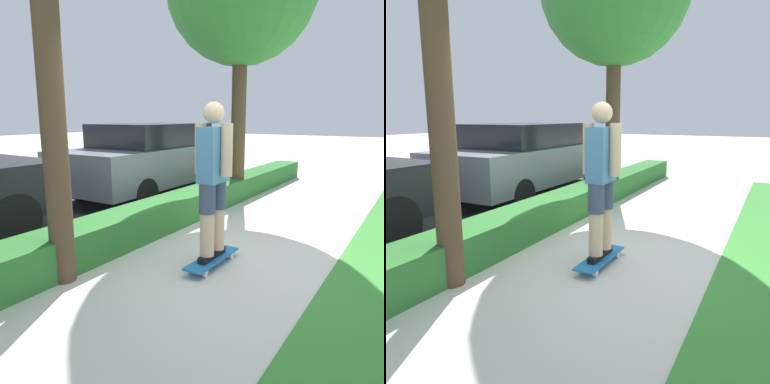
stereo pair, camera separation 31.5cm
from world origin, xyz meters
TOP-DOWN VIEW (x-y plane):
  - ground_plane at (0.00, 0.00)m, footprint 60.00×60.00m
  - street_asphalt at (0.00, 4.20)m, footprint 13.23×5.00m
  - hedge_row at (0.00, 1.60)m, footprint 13.23×0.60m
  - skateboard at (-0.31, 0.21)m, footprint 0.92×0.24m
  - skater_person at (-0.31, 0.21)m, footprint 0.51×0.45m
  - parked_car_middle at (2.72, 3.35)m, footprint 4.78×1.88m

SIDE VIEW (x-z plane):
  - ground_plane at x=0.00m, z-range 0.00..0.00m
  - street_asphalt at x=0.00m, z-range 0.00..0.01m
  - skateboard at x=-0.31m, z-range 0.03..0.13m
  - hedge_row at x=0.00m, z-range 0.00..0.44m
  - parked_car_middle at x=2.72m, z-range 0.03..1.58m
  - skater_person at x=-0.31m, z-range 0.16..1.92m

